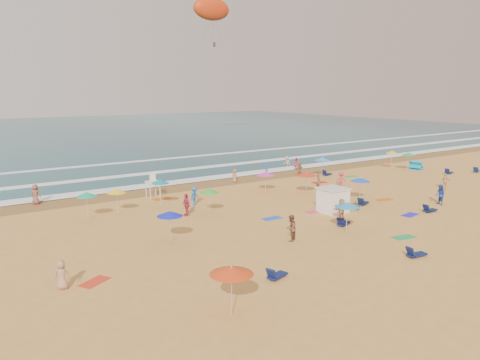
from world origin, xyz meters
TOP-DOWN VIEW (x-y plane):
  - ground at (0.00, 0.00)m, footprint 220.00×220.00m
  - ocean at (0.00, 84.00)m, footprint 220.00×140.00m
  - wet_sand at (0.00, 12.50)m, footprint 220.00×220.00m
  - surf_foam at (0.00, 21.32)m, footprint 200.00×18.70m
  - cabana at (-0.06, -3.96)m, footprint 2.00×2.00m
  - cabana_roof at (-0.06, -3.96)m, footprint 2.20×2.20m
  - bicycle at (1.84, -4.26)m, footprint 1.43×1.63m
  - lifeguard_stand at (-10.37, 9.82)m, footprint 1.20×1.20m
  - beach_umbrellas at (1.37, 0.30)m, footprint 51.74×24.61m
  - loungers at (7.35, -4.66)m, footprint 43.56×24.25m
  - towels at (2.05, -0.45)m, footprint 49.14×23.81m
  - popup_tents at (24.32, -0.92)m, footprint 3.61×15.06m
  - beachgoers at (0.53, 3.58)m, footprint 40.45×25.42m
  - parasail at (22.74, 53.30)m, footprint 8.23×2.88m

SIDE VIEW (x-z plane):
  - ground at x=0.00m, z-range 0.00..0.00m
  - ocean at x=0.00m, z-range -0.09..0.09m
  - wet_sand at x=0.00m, z-range 0.01..0.01m
  - towels at x=2.05m, z-range 0.00..0.03m
  - surf_foam at x=0.00m, z-range 0.08..0.12m
  - loungers at x=7.35m, z-range 0.00..0.34m
  - bicycle at x=1.84m, z-range 0.00..0.85m
  - popup_tents at x=24.32m, z-range 0.00..1.20m
  - beachgoers at x=0.53m, z-range -0.24..1.89m
  - cabana at x=-0.06m, z-range 0.00..2.00m
  - lifeguard_stand at x=-10.37m, z-range 0.00..2.10m
  - cabana_roof at x=-0.06m, z-range 2.00..2.12m
  - beach_umbrellas at x=1.37m, z-range 1.72..2.53m
  - parasail at x=22.74m, z-range 21.35..31.06m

